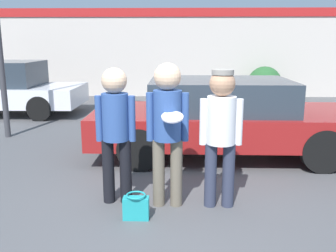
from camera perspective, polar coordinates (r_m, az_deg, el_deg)
ground_plane at (r=4.76m, az=0.19°, el=-12.37°), size 56.00×56.00×0.00m
storefront_building at (r=13.89m, az=1.29°, el=11.16°), size 24.00×0.22×3.15m
person_left at (r=4.66m, az=-7.99°, el=0.23°), size 0.50×0.33×1.72m
person_middle_with_frisbee at (r=4.50m, az=-0.07°, el=0.58°), size 0.51×0.54×1.78m
person_right at (r=4.54m, az=8.08°, el=-0.02°), size 0.52×0.35×1.71m
parked_car_near at (r=6.74m, az=8.37°, el=1.42°), size 4.66×1.96×1.37m
parked_car_far at (r=11.49m, az=-24.16°, el=5.30°), size 4.41×1.96×1.47m
shrub at (r=13.53m, az=14.48°, el=6.35°), size 1.16×1.16×1.16m
handbag at (r=4.46m, az=-4.89°, el=-12.20°), size 0.30×0.23×0.30m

